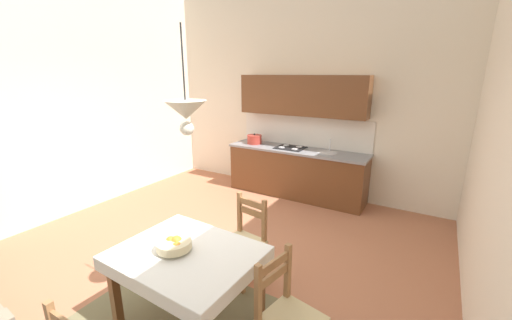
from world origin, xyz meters
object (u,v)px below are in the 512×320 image
object	(u,v)px
kitchen_cabinetry	(297,151)
dining_chair_window_side	(287,317)
dining_table	(187,265)
dining_chair_kitchen_side	(244,241)
fruit_bowl	(174,244)
pendant_lamp	(186,111)

from	to	relation	value
kitchen_cabinetry	dining_chair_window_side	bearing A→B (deg)	-67.44
dining_chair_window_side	dining_table	bearing A→B (deg)	-175.01
dining_chair_kitchen_side	fruit_bowl	size ratio (longest dim) A/B	3.10
fruit_bowl	pendant_lamp	size ratio (longest dim) A/B	0.37
dining_chair_kitchen_side	dining_chair_window_side	world-z (taller)	same
dining_table	fruit_bowl	distance (m)	0.22
dining_table	fruit_bowl	world-z (taller)	fruit_bowl
fruit_bowl	dining_chair_window_side	bearing A→B (deg)	6.73
pendant_lamp	dining_chair_kitchen_side	bearing A→B (deg)	91.38
dining_chair_window_side	pendant_lamp	world-z (taller)	pendant_lamp
dining_chair_kitchen_side	fruit_bowl	xyz separation A→B (m)	(-0.13, -0.88, 0.37)
dining_chair_kitchen_side	pendant_lamp	bearing A→B (deg)	-88.62
dining_table	fruit_bowl	size ratio (longest dim) A/B	4.11
dining_chair_window_side	fruit_bowl	xyz separation A→B (m)	(-1.02, -0.12, 0.37)
dining_chair_kitchen_side	dining_chair_window_side	distance (m)	1.17
dining_chair_window_side	fruit_bowl	size ratio (longest dim) A/B	3.10
dining_table	dining_chair_kitchen_side	size ratio (longest dim) A/B	1.32
fruit_bowl	kitchen_cabinetry	bearing A→B (deg)	95.96
dining_chair_kitchen_side	pendant_lamp	distance (m)	1.71
kitchen_cabinetry	dining_chair_window_side	distance (m)	3.63
kitchen_cabinetry	dining_chair_window_side	xyz separation A→B (m)	(1.38, -3.33, -0.41)
kitchen_cabinetry	dining_chair_kitchen_side	bearing A→B (deg)	-79.12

